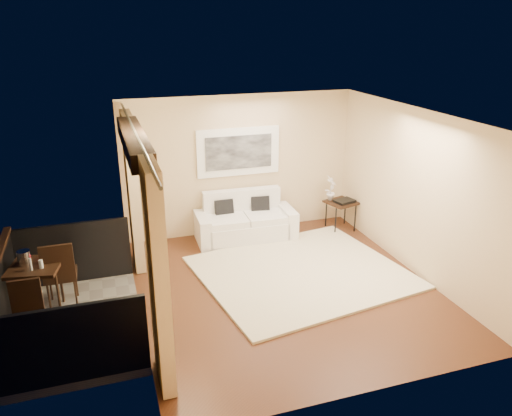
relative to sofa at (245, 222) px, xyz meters
name	(u,v)px	position (x,y,z in m)	size (l,w,h in m)	color
floor	(285,288)	(0.03, -2.09, -0.32)	(5.00, 5.00, 0.00)	#522C18
room_shell	(134,141)	(-2.10, -2.09, 2.20)	(5.00, 6.40, 5.00)	white
balcony	(61,314)	(-3.27, -2.09, -0.14)	(1.81, 2.60, 1.17)	#605B56
curtains	(143,226)	(-2.08, -2.09, 1.02)	(0.16, 4.80, 2.64)	#DBB887
artwork	(239,152)	(0.00, 0.38, 1.30)	(1.62, 0.07, 0.92)	white
rug	(302,272)	(0.47, -1.72, -0.30)	(3.22, 2.80, 0.04)	beige
sofa	(245,222)	(0.00, 0.00, 0.00)	(1.91, 0.88, 0.91)	white
side_table	(341,204)	(1.96, -0.17, 0.21)	(0.66, 0.66, 0.59)	black
tray	(345,201)	(2.00, -0.23, 0.29)	(0.38, 0.28, 0.05)	black
orchid	(331,188)	(1.78, -0.03, 0.52)	(0.27, 0.18, 0.52)	white
bistro_table	(36,270)	(-3.56, -1.71, 0.39)	(0.79, 0.79, 0.79)	black
balcony_chair_far	(59,270)	(-3.27, -1.61, 0.29)	(0.45, 0.46, 1.05)	black
balcony_chair_near	(27,309)	(-3.63, -2.41, 0.19)	(0.39, 0.40, 0.90)	black
ice_bucket	(24,258)	(-3.68, -1.64, 0.57)	(0.18, 0.18, 0.20)	white
candle	(41,257)	(-3.48, -1.56, 0.51)	(0.06, 0.06, 0.07)	red
vase	(31,264)	(-3.58, -1.87, 0.56)	(0.04, 0.04, 0.18)	white
glass_a	(41,264)	(-3.46, -1.84, 0.53)	(0.06, 0.06, 0.12)	white
glass_b	(49,257)	(-3.37, -1.65, 0.53)	(0.06, 0.06, 0.12)	silver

